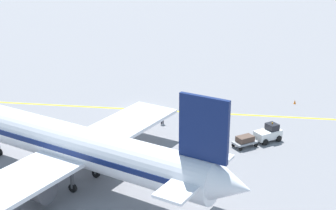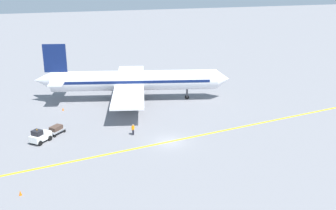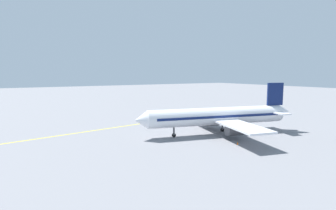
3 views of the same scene
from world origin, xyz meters
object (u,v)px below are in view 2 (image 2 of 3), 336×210
(baggage_tug_white, at_px, (40,136))
(baggage_cart_trailing, at_px, (56,129))
(airplane_at_gate, at_px, (132,81))
(traffic_cone_mid_apron, at_px, (138,86))
(traffic_cone_by_wingtip, at_px, (20,193))
(traffic_cone_near_nose, at_px, (63,109))
(ground_crew_worker, at_px, (133,129))

(baggage_tug_white, distance_m, baggage_cart_trailing, 3.30)
(airplane_at_gate, bearing_deg, baggage_cart_trailing, -49.74)
(traffic_cone_mid_apron, height_order, traffic_cone_by_wingtip, same)
(baggage_tug_white, bearing_deg, traffic_cone_near_nose, 162.91)
(baggage_cart_trailing, bearing_deg, airplane_at_gate, 130.26)
(traffic_cone_mid_apron, bearing_deg, airplane_at_gate, -19.72)
(ground_crew_worker, relative_size, traffic_cone_by_wingtip, 3.05)
(ground_crew_worker, bearing_deg, baggage_cart_trailing, -110.12)
(traffic_cone_near_nose, bearing_deg, baggage_cart_trailing, -8.97)
(baggage_cart_trailing, distance_m, ground_crew_worker, 11.29)
(traffic_cone_near_nose, bearing_deg, baggage_tug_white, -17.09)
(traffic_cone_by_wingtip, bearing_deg, ground_crew_worker, 128.93)
(baggage_cart_trailing, height_order, traffic_cone_by_wingtip, baggage_cart_trailing)
(airplane_at_gate, distance_m, ground_crew_worker, 16.71)
(baggage_tug_white, distance_m, traffic_cone_mid_apron, 29.83)
(baggage_tug_white, xyz_separation_m, traffic_cone_near_nose, (-12.67, 3.89, -0.63))
(traffic_cone_mid_apron, bearing_deg, traffic_cone_by_wingtip, -30.97)
(airplane_at_gate, xyz_separation_m, baggage_cart_trailing, (12.16, -14.36, -2.95))
(airplane_at_gate, bearing_deg, traffic_cone_mid_apron, 160.28)
(airplane_at_gate, height_order, traffic_cone_near_nose, airplane_at_gate)
(traffic_cone_near_nose, bearing_deg, traffic_cone_by_wingtip, -13.16)
(ground_crew_worker, bearing_deg, baggage_tug_white, -96.62)
(traffic_cone_near_nose, relative_size, traffic_cone_by_wingtip, 1.00)
(airplane_at_gate, bearing_deg, traffic_cone_by_wingtip, -33.77)
(ground_crew_worker, relative_size, traffic_cone_near_nose, 3.05)
(ground_crew_worker, height_order, traffic_cone_mid_apron, ground_crew_worker)
(baggage_tug_white, relative_size, traffic_cone_near_nose, 5.83)
(baggage_tug_white, bearing_deg, baggage_cart_trailing, 136.44)
(traffic_cone_mid_apron, relative_size, traffic_cone_by_wingtip, 1.00)
(airplane_at_gate, height_order, baggage_tug_white, airplane_at_gate)
(traffic_cone_by_wingtip, bearing_deg, baggage_cart_trailing, 164.23)
(airplane_at_gate, relative_size, ground_crew_worker, 20.89)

